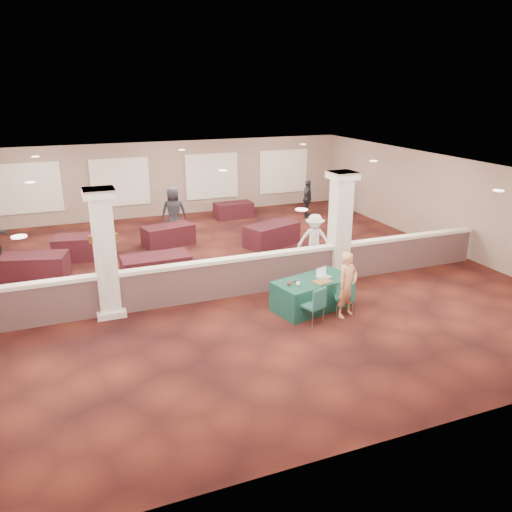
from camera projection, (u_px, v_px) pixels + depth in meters
name	position (u px, v px, depth m)	size (l,w,h in m)	color
ground	(225.00, 276.00, 15.09)	(16.00, 16.00, 0.00)	#4B1C12
wall_back	(167.00, 179.00, 21.61)	(16.00, 0.04, 3.20)	#886B5E
wall_front	(387.00, 356.00, 7.52)	(16.00, 0.04, 3.20)	#886B5E
wall_right	(443.00, 202.00, 17.32)	(0.04, 16.00, 3.20)	#886B5E
ceiling	(223.00, 170.00, 14.05)	(16.00, 16.00, 0.02)	silver
partition_wall	(242.00, 275.00, 13.58)	(15.60, 0.28, 1.10)	brown
column_left	(105.00, 253.00, 12.03)	(0.72, 0.72, 3.20)	beige
column_right	(340.00, 226.00, 14.27)	(0.72, 0.72, 3.20)	beige
sconce_left	(91.00, 239.00, 11.82)	(0.12, 0.12, 0.18)	brown
sconce_right	(115.00, 237.00, 12.01)	(0.12, 0.12, 0.18)	brown
near_table	(313.00, 294.00, 12.80)	(2.04, 1.02, 0.78)	#0F3932
conf_chair_main	(345.00, 294.00, 12.35)	(0.61, 0.61, 0.95)	#1F5C4C
conf_chair_side	(315.00, 303.00, 11.86)	(0.61, 0.61, 0.95)	#1F5C4C
woman	(347.00, 285.00, 12.20)	(0.60, 0.40, 1.67)	#E4A163
far_table_front_left	(34.00, 267.00, 14.71)	(1.86, 0.93, 0.75)	black
far_table_front_center	(156.00, 269.00, 14.54)	(1.95, 0.97, 0.79)	black
far_table_front_right	(272.00, 235.00, 17.81)	(1.93, 0.97, 0.78)	black
far_table_back_left	(85.00, 247.00, 16.46)	(1.91, 0.95, 0.77)	black
far_table_back_center	(168.00, 235.00, 17.89)	(1.76, 0.88, 0.72)	black
far_table_back_right	(234.00, 210.00, 21.57)	(1.62, 0.81, 0.66)	black
attendee_b	(314.00, 239.00, 15.85)	(1.05, 0.48, 1.63)	silver
attendee_c	(307.00, 199.00, 21.46)	(0.96, 0.46, 1.64)	black
attendee_d	(174.00, 212.00, 18.73)	(0.93, 0.50, 1.89)	black
laptop_base	(324.00, 277.00, 12.80)	(0.35, 0.25, 0.02)	silver
laptop_screen	(321.00, 271.00, 12.86)	(0.35, 0.01, 0.24)	silver
screen_glow	(321.00, 272.00, 12.86)	(0.32, 0.00, 0.20)	silver
knitting	(322.00, 282.00, 12.49)	(0.43, 0.32, 0.03)	orange
yarn_cream	(298.00, 284.00, 12.25)	(0.12, 0.12, 0.12)	beige
yarn_red	(289.00, 283.00, 12.29)	(0.11, 0.11, 0.11)	maroon
yarn_grey	(295.00, 280.00, 12.49)	(0.11, 0.11, 0.11)	#48484D
scissors	(342.00, 277.00, 12.82)	(0.13, 0.03, 0.01)	#B21318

